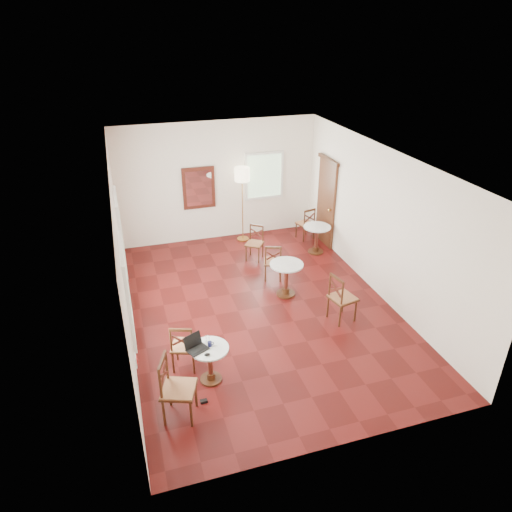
{
  "coord_description": "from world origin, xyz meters",
  "views": [
    {
      "loc": [
        -2.36,
        -7.34,
        5.14
      ],
      "look_at": [
        0.0,
        0.3,
        1.0
      ],
      "focal_mm": 32.48,
      "sensor_mm": 36.0,
      "label": 1
    }
  ],
  "objects_px": {
    "water_glass": "(208,339)",
    "cafe_table_back": "(317,236)",
    "chair_near_b": "(177,389)",
    "chair_mid_b": "(342,298)",
    "chair_back_b": "(255,243)",
    "chair_mid_a": "(273,262)",
    "mouse": "(207,355)",
    "navy_mug": "(210,344)",
    "floor_lamp": "(242,179)",
    "cafe_table_near": "(210,360)",
    "laptop": "(195,346)",
    "cafe_table_mid": "(286,276)",
    "chair_back_a": "(306,223)",
    "power_adapter": "(204,401)",
    "chair_near_a": "(184,346)"
  },
  "relations": [
    {
      "from": "water_glass",
      "to": "cafe_table_back",
      "type": "bearing_deg",
      "value": 45.88
    },
    {
      "from": "chair_near_b",
      "to": "chair_mid_b",
      "type": "bearing_deg",
      "value": -45.42
    },
    {
      "from": "chair_back_b",
      "to": "chair_mid_a",
      "type": "bearing_deg",
      "value": -49.34
    },
    {
      "from": "cafe_table_back",
      "to": "mouse",
      "type": "height_order",
      "value": "cafe_table_back"
    },
    {
      "from": "chair_mid_a",
      "to": "navy_mug",
      "type": "bearing_deg",
      "value": 73.17
    },
    {
      "from": "floor_lamp",
      "to": "chair_near_b",
      "type": "bearing_deg",
      "value": -114.52
    },
    {
      "from": "cafe_table_near",
      "to": "navy_mug",
      "type": "bearing_deg",
      "value": 62.99
    },
    {
      "from": "cafe_table_back",
      "to": "chair_near_b",
      "type": "distance_m",
      "value": 5.84
    },
    {
      "from": "laptop",
      "to": "water_glass",
      "type": "xyz_separation_m",
      "value": [
        0.21,
        0.1,
        0.0
      ]
    },
    {
      "from": "mouse",
      "to": "water_glass",
      "type": "bearing_deg",
      "value": 85.06
    },
    {
      "from": "cafe_table_mid",
      "to": "floor_lamp",
      "type": "bearing_deg",
      "value": 92.45
    },
    {
      "from": "mouse",
      "to": "navy_mug",
      "type": "height_order",
      "value": "navy_mug"
    },
    {
      "from": "chair_back_b",
      "to": "laptop",
      "type": "bearing_deg",
      "value": -83.95
    },
    {
      "from": "floor_lamp",
      "to": "laptop",
      "type": "height_order",
      "value": "floor_lamp"
    },
    {
      "from": "cafe_table_mid",
      "to": "water_glass",
      "type": "height_order",
      "value": "water_glass"
    },
    {
      "from": "chair_back_b",
      "to": "mouse",
      "type": "height_order",
      "value": "chair_back_b"
    },
    {
      "from": "chair_mid_a",
      "to": "chair_back_a",
      "type": "relative_size",
      "value": 1.0
    },
    {
      "from": "chair_back_a",
      "to": "water_glass",
      "type": "relative_size",
      "value": 7.66
    },
    {
      "from": "floor_lamp",
      "to": "chair_mid_b",
      "type": "bearing_deg",
      "value": -78.7
    },
    {
      "from": "cafe_table_near",
      "to": "chair_back_b",
      "type": "relative_size",
      "value": 0.77
    },
    {
      "from": "chair_mid_a",
      "to": "navy_mug",
      "type": "height_order",
      "value": "chair_mid_a"
    },
    {
      "from": "chair_mid_b",
      "to": "power_adapter",
      "type": "relative_size",
      "value": 9.09
    },
    {
      "from": "chair_near_b",
      "to": "water_glass",
      "type": "relative_size",
      "value": 9.16
    },
    {
      "from": "chair_near_a",
      "to": "navy_mug",
      "type": "height_order",
      "value": "chair_near_a"
    },
    {
      "from": "cafe_table_back",
      "to": "chair_near_a",
      "type": "bearing_deg",
      "value": -139.13
    },
    {
      "from": "mouse",
      "to": "chair_near_a",
      "type": "bearing_deg",
      "value": 123.39
    },
    {
      "from": "cafe_table_near",
      "to": "chair_back_a",
      "type": "height_order",
      "value": "chair_back_a"
    },
    {
      "from": "mouse",
      "to": "water_glass",
      "type": "xyz_separation_m",
      "value": [
        0.08,
        0.32,
        0.04
      ]
    },
    {
      "from": "cafe_table_back",
      "to": "chair_mid_b",
      "type": "xyz_separation_m",
      "value": [
        -0.71,
        -2.75,
        0.06
      ]
    },
    {
      "from": "navy_mug",
      "to": "chair_near_b",
      "type": "bearing_deg",
      "value": -134.52
    },
    {
      "from": "laptop",
      "to": "cafe_table_near",
      "type": "bearing_deg",
      "value": -40.0
    },
    {
      "from": "chair_back_b",
      "to": "cafe_table_mid",
      "type": "bearing_deg",
      "value": -50.09
    },
    {
      "from": "chair_back_b",
      "to": "floor_lamp",
      "type": "distance_m",
      "value": 1.64
    },
    {
      "from": "cafe_table_near",
      "to": "power_adapter",
      "type": "distance_m",
      "value": 0.62
    },
    {
      "from": "mouse",
      "to": "cafe_table_near",
      "type": "bearing_deg",
      "value": 76.31
    },
    {
      "from": "cafe_table_back",
      "to": "chair_mid_b",
      "type": "height_order",
      "value": "chair_mid_b"
    },
    {
      "from": "cafe_table_near",
      "to": "cafe_table_back",
      "type": "height_order",
      "value": "cafe_table_back"
    },
    {
      "from": "chair_near_b",
      "to": "navy_mug",
      "type": "relative_size",
      "value": 10.36
    },
    {
      "from": "chair_back_b",
      "to": "mouse",
      "type": "distance_m",
      "value": 4.41
    },
    {
      "from": "cafe_table_near",
      "to": "chair_mid_b",
      "type": "relative_size",
      "value": 0.66
    },
    {
      "from": "navy_mug",
      "to": "water_glass",
      "type": "relative_size",
      "value": 0.88
    },
    {
      "from": "chair_back_a",
      "to": "power_adapter",
      "type": "distance_m",
      "value": 6.15
    },
    {
      "from": "navy_mug",
      "to": "water_glass",
      "type": "xyz_separation_m",
      "value": [
        -0.01,
        0.11,
        0.02
      ]
    },
    {
      "from": "navy_mug",
      "to": "laptop",
      "type": "bearing_deg",
      "value": 178.58
    },
    {
      "from": "navy_mug",
      "to": "water_glass",
      "type": "bearing_deg",
      "value": 96.86
    },
    {
      "from": "chair_mid_b",
      "to": "navy_mug",
      "type": "bearing_deg",
      "value": 95.5
    },
    {
      "from": "chair_near_a",
      "to": "chair_mid_b",
      "type": "relative_size",
      "value": 0.9
    },
    {
      "from": "chair_back_b",
      "to": "power_adapter",
      "type": "relative_size",
      "value": 7.75
    },
    {
      "from": "cafe_table_near",
      "to": "power_adapter",
      "type": "bearing_deg",
      "value": -115.16
    },
    {
      "from": "chair_near_b",
      "to": "chair_mid_a",
      "type": "height_order",
      "value": "chair_near_b"
    }
  ]
}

